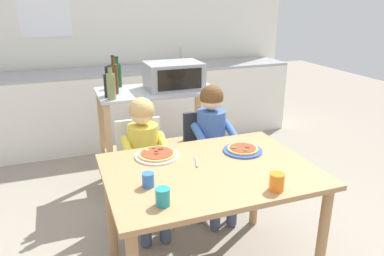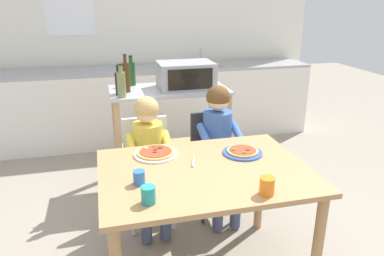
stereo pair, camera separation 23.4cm
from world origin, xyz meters
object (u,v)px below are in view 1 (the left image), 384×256
Objects in this scene: dining_chair_right at (208,155)px; pizza_plate_white at (157,155)px; toaster_oven at (174,75)px; child_in_yellow_shirt at (145,151)px; bottle_brown_beer at (114,78)px; child_in_blue_striped_shirt at (214,138)px; bottle_squat_spirits at (108,85)px; bottle_tall_green_wine at (117,74)px; dining_chair_left at (143,165)px; drinking_cup_teal at (163,197)px; pizza_plate_blue_rimmed at (243,150)px; dining_table at (210,185)px; serving_spoon at (197,162)px; bottle_dark_olive_oil at (111,85)px; drinking_cup_orange at (277,182)px; drinking_cup_blue at (148,180)px; kitchen_island_cart at (158,122)px.

pizza_plate_white is (-0.54, -0.46, 0.28)m from dining_chair_right.
toaster_oven is 0.79m from dining_chair_right.
pizza_plate_white is at bearing -90.00° from child_in_yellow_shirt.
bottle_brown_beer is 0.99m from child_in_blue_striped_shirt.
bottle_tall_green_wine is at bearing 67.74° from bottle_squat_spirits.
drinking_cup_teal is at bearing -96.90° from dining_chair_left.
bottle_brown_beer reaches higher than bottle_squat_spirits.
pizza_plate_blue_rimmed is at bearing -56.21° from bottle_squat_spirits.
toaster_oven reaches higher than dining_table.
bottle_squat_spirits reaches higher than pizza_plate_blue_rimmed.
dining_chair_right is at bearing 61.74° from serving_spoon.
dining_chair_right reaches higher than pizza_plate_white.
child_in_yellow_shirt is (-0.54, -0.14, 0.17)m from dining_chair_right.
bottle_squat_spirits is at bearing 104.50° from child_in_yellow_shirt.
child_in_yellow_shirt is 11.37× the size of drinking_cup_teal.
toaster_oven is at bearing 100.49° from dining_chair_right.
bottle_squat_spirits is at bearing 108.42° from dining_table.
child_in_yellow_shirt is 3.63× the size of pizza_plate_white.
drinking_cup_orange is (0.61, -1.46, -0.24)m from bottle_dark_olive_oil.
drinking_cup_blue reaches higher than pizza_plate_blue_rimmed.
bottle_brown_beer reaches higher than bottle_dark_olive_oil.
child_in_blue_striped_shirt is (0.54, -0.11, 0.19)m from dining_chair_left.
dining_chair_right and drinking_cup_blue have the same top height.
child_in_yellow_shirt is 0.96× the size of child_in_blue_striped_shirt.
bottle_brown_beer is 1.18× the size of bottle_dark_olive_oil.
dining_chair_left is at bearing 113.59° from drinking_cup_orange.
bottle_tall_green_wine is at bearing 86.75° from drinking_cup_teal.
bottle_squat_spirits is (-0.44, -0.12, 0.41)m from kitchen_island_cart.
child_in_yellow_shirt reaches higher than pizza_plate_blue_rimmed.
bottle_squat_spirits is at bearing -112.26° from bottle_tall_green_wine.
child_in_blue_striped_shirt is 1.13m from drinking_cup_teal.
bottle_dark_olive_oil is at bearing 89.76° from drinking_cup_blue.
bottle_brown_beer is at bearing 73.22° from bottle_dark_olive_oil.
pizza_plate_blue_rimmed is 1.81× the size of serving_spoon.
bottle_tall_green_wine is (0.07, 0.25, -0.02)m from bottle_brown_beer.
toaster_oven is at bearing 66.74° from pizza_plate_white.
bottle_tall_green_wine reaches higher than dining_table.
drinking_cup_orange is at bearing -71.13° from bottle_brown_beer.
child_in_blue_striped_shirt reaches higher than pizza_plate_white.
bottle_brown_beer reaches higher than drinking_cup_blue.
dining_chair_left is at bearing 90.00° from child_in_yellow_shirt.
drinking_cup_blue is at bearing -129.87° from dining_chair_right.
bottle_brown_beer is 1.00m from dining_chair_right.
child_in_blue_striped_shirt is at bearing 32.47° from pizza_plate_white.
child_in_blue_striped_shirt reaches higher than dining_chair_left.
bottle_tall_green_wine reaches higher than serving_spoon.
pizza_plate_blue_rimmed is (0.69, -1.04, -0.26)m from bottle_squat_spirits.
dining_chair_right is 8.79× the size of drinking_cup_orange.
pizza_plate_white is at bearing -85.04° from bottle_brown_beer.
child_in_yellow_shirt is at bearing -74.68° from bottle_dark_olive_oil.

